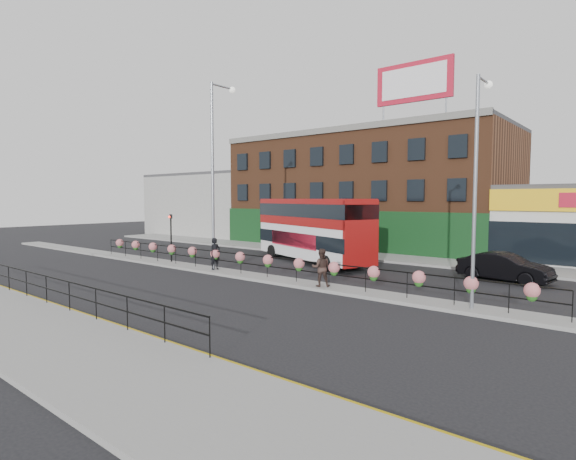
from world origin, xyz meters
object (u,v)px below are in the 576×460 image
Objects in this scene: car at (504,267)px; lamp_column_west at (216,159)px; lamp_column_east at (477,171)px; pedestrian_a at (215,254)px; double_decker_bus at (312,224)px; pedestrian_b at (321,268)px.

car is 0.43× the size of lamp_column_west.
car is 0.54× the size of lamp_column_east.
lamp_column_east is (14.87, 0.12, 4.32)m from pedestrian_a.
double_decker_bus is 5.77× the size of pedestrian_a.
lamp_column_west is at bearing -110.68° from double_decker_bus.
pedestrian_b is at bearing -88.80° from pedestrian_a.
pedestrian_a reaches higher than car.
pedestrian_a is 5.64m from lamp_column_west.
car is 16.10m from pedestrian_a.
lamp_column_west is (-0.26, 0.38, 5.62)m from pedestrian_a.
double_decker_bus is 12.19m from car.
pedestrian_a reaches higher than pedestrian_b.
pedestrian_a is 7.87m from pedestrian_b.
car is at bearing 3.90° from double_decker_bus.
double_decker_bus reaches higher than car.
double_decker_bus is 2.29× the size of car.
double_decker_bus is at bearing 101.63° from car.
lamp_column_west is at bearing 179.03° from lamp_column_east.
lamp_column_east is at bearing -86.50° from pedestrian_a.
lamp_column_west reaches higher than pedestrian_a.
pedestrian_b is at bearing -4.45° from lamp_column_west.
double_decker_bus reaches higher than pedestrian_b.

